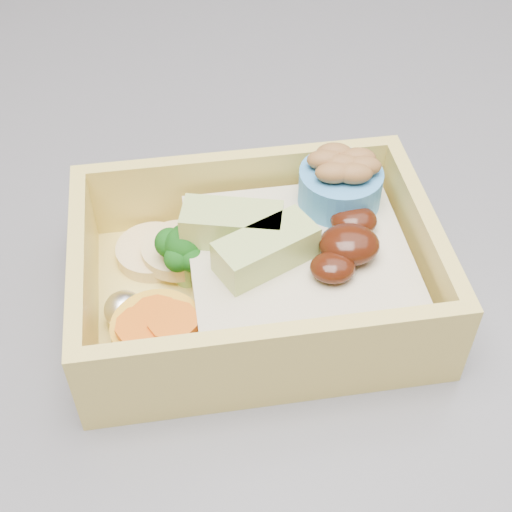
{
  "coord_description": "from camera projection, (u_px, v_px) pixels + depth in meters",
  "views": [
    {
      "loc": [
        -0.0,
        -0.32,
        1.23
      ],
      "look_at": [
        -0.0,
        -0.06,
        0.96
      ],
      "focal_mm": 50.0,
      "sensor_mm": 36.0,
      "label": 1
    }
  ],
  "objects": [
    {
      "name": "bento_box",
      "position": [
        266.0,
        268.0,
        0.39
      ],
      "size": [
        0.21,
        0.17,
        0.07
      ],
      "rotation": [
        0.0,
        0.0,
        0.15
      ],
      "color": "#E0C65C",
      "rests_on": "island"
    }
  ]
}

